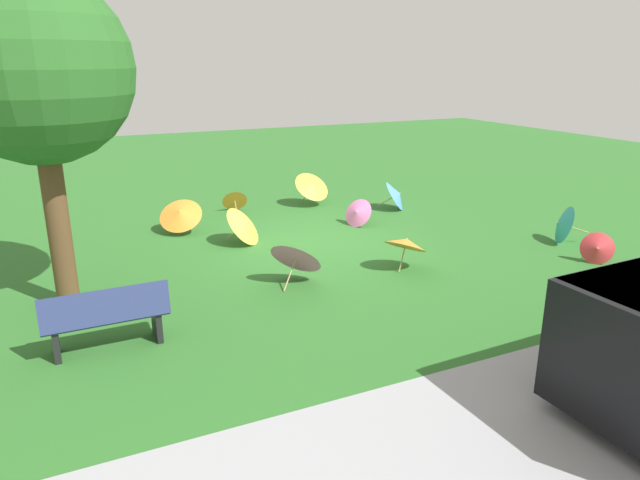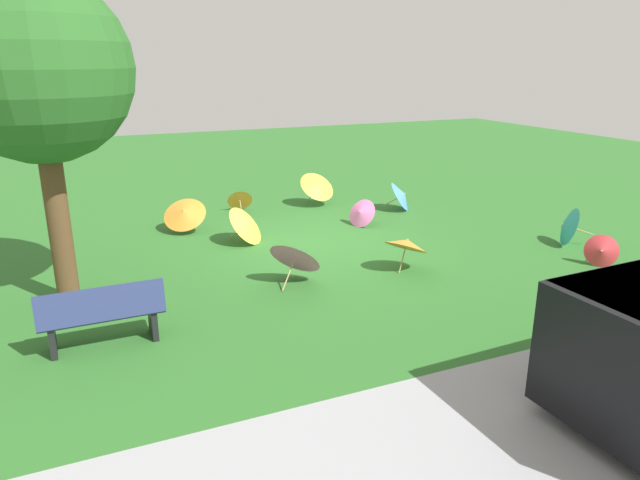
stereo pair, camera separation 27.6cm
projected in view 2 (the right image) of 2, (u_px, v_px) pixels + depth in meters
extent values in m
plane|color=#2D6B28|center=(314.00, 242.00, 12.22)|extent=(40.00, 40.00, 0.00)
cube|color=#9E9EA3|center=(605.00, 447.00, 5.76)|extent=(40.00, 3.78, 0.01)
cylinder|color=black|center=(572.00, 366.00, 6.55)|extent=(0.77, 0.24, 0.76)
cube|color=navy|center=(102.00, 314.00, 7.70)|extent=(1.60, 0.46, 0.05)
cube|color=navy|center=(102.00, 304.00, 7.46)|extent=(1.60, 0.13, 0.45)
cube|color=black|center=(52.00, 338.00, 7.52)|extent=(0.08, 0.41, 0.45)
cube|color=black|center=(153.00, 321.00, 8.02)|extent=(0.08, 0.41, 0.45)
cylinder|color=brown|center=(58.00, 218.00, 8.80)|extent=(0.34, 0.34, 2.77)
sphere|color=#286023|center=(37.00, 68.00, 8.14)|extent=(2.70, 2.70, 2.70)
cylinder|color=tan|center=(289.00, 275.00, 9.74)|extent=(0.37, 0.31, 0.44)
cone|color=pink|center=(296.00, 255.00, 9.90)|extent=(1.16, 1.18, 0.78)
sphere|color=tan|center=(298.00, 250.00, 9.94)|extent=(0.06, 0.06, 0.05)
cylinder|color=tan|center=(188.00, 221.00, 13.03)|extent=(0.17, 0.27, 0.39)
cone|color=orange|center=(184.00, 213.00, 12.78)|extent=(1.23, 1.20, 0.68)
sphere|color=tan|center=(183.00, 211.00, 12.71)|extent=(0.06, 0.06, 0.05)
cylinder|color=tan|center=(582.00, 231.00, 11.89)|extent=(0.44, 0.29, 0.17)
cone|color=teal|center=(566.00, 226.00, 11.91)|extent=(0.76, 0.90, 0.82)
sphere|color=tan|center=(562.00, 224.00, 11.91)|extent=(0.06, 0.05, 0.04)
cylinder|color=tan|center=(391.00, 201.00, 14.77)|extent=(0.36, 0.26, 0.28)
cone|color=#4C8CE5|center=(402.00, 195.00, 14.67)|extent=(0.93, 0.99, 0.77)
sphere|color=tan|center=(405.00, 194.00, 14.64)|extent=(0.06, 0.06, 0.05)
cylinder|color=tan|center=(312.00, 194.00, 15.35)|extent=(0.13, 0.44, 0.50)
cone|color=yellow|center=(318.00, 185.00, 15.06)|extent=(1.10, 1.01, 0.73)
sphere|color=tan|center=(319.00, 183.00, 15.00)|extent=(0.05, 0.06, 0.05)
cylinder|color=tan|center=(237.00, 232.00, 12.17)|extent=(0.33, 0.28, 0.34)
cone|color=yellow|center=(248.00, 224.00, 12.04)|extent=(1.13, 1.16, 0.82)
sphere|color=tan|center=(251.00, 222.00, 12.01)|extent=(0.06, 0.06, 0.05)
cylinder|color=tan|center=(366.00, 216.00, 13.46)|extent=(0.31, 0.16, 0.21)
cone|color=pink|center=(361.00, 212.00, 13.27)|extent=(0.70, 0.82, 0.65)
sphere|color=tan|center=(359.00, 212.00, 13.23)|extent=(0.06, 0.05, 0.05)
cylinder|color=tan|center=(601.00, 251.00, 10.91)|extent=(0.31, 0.27, 0.13)
cone|color=#D8383F|center=(601.00, 251.00, 10.68)|extent=(0.61, 0.64, 0.62)
sphere|color=tan|center=(602.00, 251.00, 10.63)|extent=(0.06, 0.06, 0.04)
cylinder|color=tan|center=(241.00, 206.00, 14.50)|extent=(0.08, 0.32, 0.21)
cone|color=orange|center=(240.00, 199.00, 14.65)|extent=(0.69, 0.52, 0.59)
sphere|color=tan|center=(239.00, 198.00, 14.68)|extent=(0.04, 0.06, 0.05)
cylinder|color=tan|center=(402.00, 260.00, 10.45)|extent=(0.21, 0.13, 0.44)
cone|color=orange|center=(407.00, 244.00, 10.46)|extent=(1.06, 1.06, 0.47)
sphere|color=tan|center=(408.00, 240.00, 10.47)|extent=(0.06, 0.05, 0.05)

